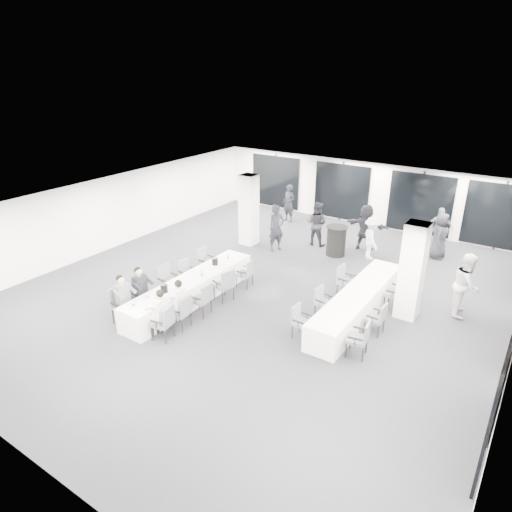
{
  "coord_description": "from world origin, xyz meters",
  "views": [
    {
      "loc": [
        6.98,
        -10.88,
        6.68
      ],
      "look_at": [
        -0.18,
        -0.2,
        1.25
      ],
      "focal_mm": 32.0,
      "sensor_mm": 36.0,
      "label": 1
    }
  ],
  "objects_px": {
    "ice_bucket_far": "(215,261)",
    "chair_side_left_mid": "(322,300)",
    "chair_main_left_far": "(205,260)",
    "chair_main_right_near": "(165,321)",
    "cocktail_table": "(336,241)",
    "standing_guest_c": "(372,235)",
    "standing_guest_d": "(440,226)",
    "banquet_table_side": "(358,303)",
    "standing_guest_a": "(276,225)",
    "chair_main_right_far": "(247,272)",
    "standing_guest_g": "(289,201)",
    "chair_main_left_near": "(121,302)",
    "chair_side_left_far": "(344,279)",
    "standing_guest_h": "(467,281)",
    "ice_bucket_near": "(164,288)",
    "chair_side_right_mid": "(378,317)",
    "chair_main_left_second": "(139,296)",
    "standing_guest_e": "(441,233)",
    "chair_main_left_fourth": "(186,271)",
    "chair_side_right_near": "(361,337)",
    "standing_guest_f": "(366,224)",
    "chair_main_left_mid": "(167,279)",
    "chair_side_right_far": "(398,292)",
    "standing_guest_b": "(317,221)",
    "chair_main_right_fourth": "(225,283)",
    "chair_main_right_second": "(182,310)",
    "banquet_table_main": "(191,290)",
    "chair_side_left_near": "(300,319)",
    "chair_main_right_mid": "(203,298)"
  },
  "relations": [
    {
      "from": "chair_main_left_near",
      "to": "chair_side_left_far",
      "type": "bearing_deg",
      "value": 130.79
    },
    {
      "from": "banquet_table_side",
      "to": "standing_guest_a",
      "type": "bearing_deg",
      "value": 146.95
    },
    {
      "from": "standing_guest_c",
      "to": "ice_bucket_near",
      "type": "xyz_separation_m",
      "value": [
        -3.33,
        -7.27,
        -0.04
      ]
    },
    {
      "from": "chair_side_left_mid",
      "to": "ice_bucket_far",
      "type": "distance_m",
      "value": 3.74
    },
    {
      "from": "chair_main_left_far",
      "to": "chair_main_right_near",
      "type": "bearing_deg",
      "value": 22.0
    },
    {
      "from": "chair_main_left_fourth",
      "to": "cocktail_table",
      "type": "bearing_deg",
      "value": 162.13
    },
    {
      "from": "banquet_table_side",
      "to": "standing_guest_e",
      "type": "relative_size",
      "value": 2.55
    },
    {
      "from": "chair_main_left_fourth",
      "to": "chair_main_left_second",
      "type": "bearing_deg",
      "value": 11.81
    },
    {
      "from": "chair_main_right_near",
      "to": "standing_guest_d",
      "type": "distance_m",
      "value": 11.31
    },
    {
      "from": "chair_side_right_far",
      "to": "standing_guest_b",
      "type": "xyz_separation_m",
      "value": [
        -4.37,
        3.38,
        0.42
      ]
    },
    {
      "from": "cocktail_table",
      "to": "standing_guest_f",
      "type": "xyz_separation_m",
      "value": [
        0.68,
        1.14,
        0.45
      ]
    },
    {
      "from": "standing_guest_b",
      "to": "chair_side_left_mid",
      "type": "bearing_deg",
      "value": 116.48
    },
    {
      "from": "chair_side_left_mid",
      "to": "standing_guest_e",
      "type": "xyz_separation_m",
      "value": [
        1.68,
        6.24,
        0.48
      ]
    },
    {
      "from": "standing_guest_d",
      "to": "cocktail_table",
      "type": "bearing_deg",
      "value": 20.82
    },
    {
      "from": "banquet_table_main",
      "to": "standing_guest_c",
      "type": "height_order",
      "value": "standing_guest_c"
    },
    {
      "from": "chair_main_left_mid",
      "to": "chair_side_left_far",
      "type": "distance_m",
      "value": 5.48
    },
    {
      "from": "chair_side_right_far",
      "to": "chair_main_right_near",
      "type": "bearing_deg",
      "value": 136.91
    },
    {
      "from": "chair_side_right_mid",
      "to": "chair_side_left_near",
      "type": "bearing_deg",
      "value": 129.15
    },
    {
      "from": "chair_main_right_near",
      "to": "chair_main_right_fourth",
      "type": "distance_m",
      "value": 2.57
    },
    {
      "from": "standing_guest_b",
      "to": "banquet_table_main",
      "type": "bearing_deg",
      "value": 79.03
    },
    {
      "from": "chair_main_left_fourth",
      "to": "chair_side_right_near",
      "type": "bearing_deg",
      "value": 96.75
    },
    {
      "from": "chair_side_right_mid",
      "to": "ice_bucket_far",
      "type": "distance_m",
      "value": 5.39
    },
    {
      "from": "standing_guest_b",
      "to": "standing_guest_h",
      "type": "xyz_separation_m",
      "value": [
        6.01,
        -2.58,
        0.06
      ]
    },
    {
      "from": "standing_guest_d",
      "to": "chair_side_right_mid",
      "type": "bearing_deg",
      "value": 70.83
    },
    {
      "from": "banquet_table_side",
      "to": "chair_side_right_mid",
      "type": "height_order",
      "value": "chair_side_right_mid"
    },
    {
      "from": "chair_side_right_near",
      "to": "chair_main_left_near",
      "type": "bearing_deg",
      "value": 100.27
    },
    {
      "from": "chair_main_right_far",
      "to": "standing_guest_g",
      "type": "distance_m",
      "value": 6.93
    },
    {
      "from": "chair_main_left_far",
      "to": "standing_guest_f",
      "type": "distance_m",
      "value": 6.4
    },
    {
      "from": "chair_main_right_near",
      "to": "standing_guest_d",
      "type": "height_order",
      "value": "standing_guest_d"
    },
    {
      "from": "chair_main_right_mid",
      "to": "chair_main_right_fourth",
      "type": "relative_size",
      "value": 0.97
    },
    {
      "from": "standing_guest_c",
      "to": "chair_side_right_far",
      "type": "bearing_deg",
      "value": 174.09
    },
    {
      "from": "chair_main_right_far",
      "to": "standing_guest_h",
      "type": "distance_m",
      "value": 6.5
    },
    {
      "from": "standing_guest_d",
      "to": "chair_side_left_mid",
      "type": "bearing_deg",
      "value": 57.6
    },
    {
      "from": "standing_guest_a",
      "to": "ice_bucket_near",
      "type": "height_order",
      "value": "standing_guest_a"
    },
    {
      "from": "chair_main_left_far",
      "to": "chair_main_right_second",
      "type": "distance_m",
      "value": 3.41
    },
    {
      "from": "ice_bucket_far",
      "to": "chair_side_left_mid",
      "type": "bearing_deg",
      "value": 3.02
    },
    {
      "from": "chair_main_left_mid",
      "to": "chair_side_right_far",
      "type": "relative_size",
      "value": 1.01
    },
    {
      "from": "cocktail_table",
      "to": "chair_side_right_far",
      "type": "xyz_separation_m",
      "value": [
        3.25,
        -2.83,
        0.0
      ]
    },
    {
      "from": "chair_main_left_far",
      "to": "chair_main_right_fourth",
      "type": "bearing_deg",
      "value": 54.75
    },
    {
      "from": "chair_main_right_fourth",
      "to": "chair_main_left_near",
      "type": "bearing_deg",
      "value": 161.51
    },
    {
      "from": "banquet_table_side",
      "to": "standing_guest_a",
      "type": "relative_size",
      "value": 2.43
    },
    {
      "from": "chair_main_left_near",
      "to": "standing_guest_h",
      "type": "bearing_deg",
      "value": 119.45
    },
    {
      "from": "chair_main_left_far",
      "to": "chair_main_right_second",
      "type": "height_order",
      "value": "chair_main_right_second"
    },
    {
      "from": "chair_main_left_second",
      "to": "standing_guest_a",
      "type": "height_order",
      "value": "standing_guest_a"
    },
    {
      "from": "chair_main_right_near",
      "to": "standing_guest_d",
      "type": "bearing_deg",
      "value": -32.17
    },
    {
      "from": "ice_bucket_far",
      "to": "ice_bucket_near",
      "type": "bearing_deg",
      "value": -89.82
    },
    {
      "from": "standing_guest_e",
      "to": "standing_guest_g",
      "type": "height_order",
      "value": "standing_guest_e"
    },
    {
      "from": "chair_main_left_near",
      "to": "standing_guest_f",
      "type": "bearing_deg",
      "value": 151.16
    },
    {
      "from": "chair_side_left_far",
      "to": "ice_bucket_near",
      "type": "distance_m",
      "value": 5.48
    },
    {
      "from": "cocktail_table",
      "to": "standing_guest_c",
      "type": "distance_m",
      "value": 1.31
    }
  ]
}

